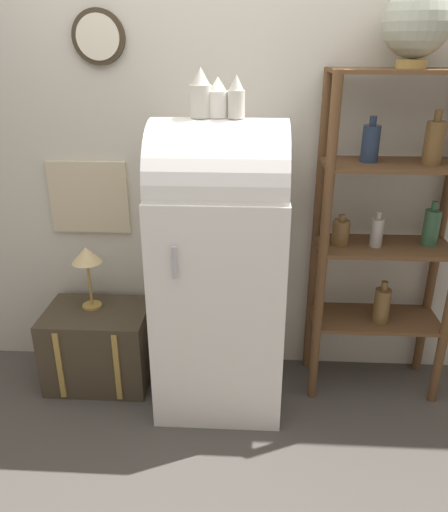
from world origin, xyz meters
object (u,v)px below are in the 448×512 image
Objects in this scene: refrigerator at (220,263)px; vase_left at (201,94)px; vase_center at (218,99)px; desk_lamp at (87,259)px; suitcase_trunk at (99,345)px; globe at (417,23)px; vase_right at (236,98)px.

vase_left is at bearing 173.73° from refrigerator.
vase_center is 1.15m from desk_lamp.
vase_left is (0.63, -0.07, 1.42)m from suitcase_trunk.
vase_center is (0.08, 0.00, -0.02)m from vase_left.
vase_left is 1.23× the size of vase_center.
suitcase_trunk is 1.68× the size of globe.
vase_right is (0.09, -0.02, 0.00)m from vase_center.
vase_left is 0.60× the size of desk_lamp.
vase_center is (-0.88, -0.10, -0.32)m from globe.
vase_center is 0.49× the size of desk_lamp.
suitcase_trunk is 3.23× the size of vase_center.
vase_right is at bearing -9.32° from desk_lamp.
globe reaches higher than vase_right.
vase_right is (0.08, -0.01, 0.83)m from refrigerator.
vase_right is at bearing -7.56° from vase_left.
globe is at bearing 9.18° from vase_right.
refrigerator is 8.15× the size of vase_right.
globe is (0.88, 0.12, 1.14)m from refrigerator.
refrigerator is 0.76m from desk_lamp.
desk_lamp is at bearing 170.68° from vase_right.
desk_lamp is (-0.75, 0.12, -0.05)m from refrigerator.
vase_left is at bearing -9.75° from desk_lamp.
refrigerator is 8.56× the size of vase_center.
vase_right is (-0.80, -0.13, -0.31)m from globe.
vase_left reaches higher than suitcase_trunk.
vase_left reaches higher than vase_right.
suitcase_trunk is 2.63× the size of vase_left.
vase_center is at bearing 118.26° from refrigerator.
globe is 1.01m from vase_left.
vase_left is at bearing -173.66° from globe.
desk_lamp is at bearing 170.25° from vase_left.
suitcase_trunk is at bearing -56.77° from desk_lamp.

